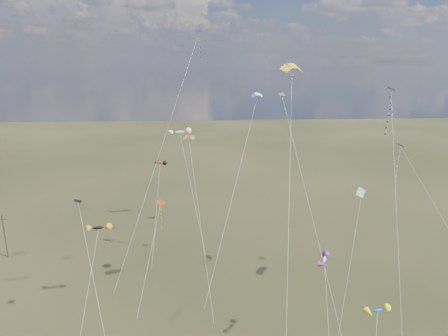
{
  "coord_description": "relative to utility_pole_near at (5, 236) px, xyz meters",
  "views": [
    {
      "loc": [
        -3.81,
        -37.41,
        33.81
      ],
      "look_at": [
        0.0,
        18.0,
        19.0
      ],
      "focal_mm": 32.0,
      "sensor_mm": 36.0,
      "label": 1
    }
  ],
  "objects": [
    {
      "name": "diamond_red_low",
      "position": [
        28.55,
        -11.87,
        7.3
      ],
      "size": [
        3.89,
        9.42,
        14.03
      ],
      "color": "#A72507",
      "rests_on": "ground"
    },
    {
      "name": "utility_pole_near",
      "position": [
        0.0,
        0.0,
        0.0
      ],
      "size": [
        1.4,
        0.2,
        8.0
      ],
      "color": "black",
      "rests_on": "ground"
    },
    {
      "name": "parafoil_tricolor",
      "position": [
        32.98,
        -5.7,
        18.19
      ],
      "size": [
        4.1,
        16.88,
        22.96
      ],
      "color": "yellow",
      "rests_on": "ground"
    },
    {
      "name": "novelty_orange_black",
      "position": [
        27.26,
        4.82,
        11.56
      ],
      "size": [
        2.57,
        12.62,
        16.21
      ],
      "color": "#ED470B",
      "rests_on": "ground"
    },
    {
      "name": "diamond_navy_right",
      "position": [
        62.65,
        -15.73,
        14.36
      ],
      "size": [
        10.92,
        14.61,
        22.86
      ],
      "color": "#090F50",
      "rests_on": "ground"
    },
    {
      "name": "parafoil_striped",
      "position": [
        56.84,
        -16.3,
        12.55
      ],
      "size": [
        6.63,
        10.53,
        17.35
      ],
      "color": "gold",
      "rests_on": "ground"
    },
    {
      "name": "novelty_black_orange",
      "position": [
        20.85,
        -17.17,
        8.32
      ],
      "size": [
        3.1,
        9.19,
        12.95
      ],
      "color": "black",
      "rests_on": "ground"
    },
    {
      "name": "parafoil_yellow",
      "position": [
        44.57,
        -23.75,
        29.14
      ],
      "size": [
        6.97,
        27.33,
        34.07
      ],
      "color": "gold",
      "rests_on": "ground"
    },
    {
      "name": "diamond_black_mid",
      "position": [
        22.03,
        -26.53,
        9.27
      ],
      "size": [
        5.58,
        10.33,
        18.71
      ],
      "color": "black",
      "rests_on": "ground"
    },
    {
      "name": "novelty_white_purple",
      "position": [
        47.87,
        -28.71,
        8.78
      ],
      "size": [
        2.62,
        12.71,
        13.37
      ],
      "color": "silver",
      "rests_on": "ground"
    },
    {
      "name": "novelty_blue_yellow",
      "position": [
        50.15,
        -37.14,
        8.05
      ],
      "size": [
        5.36,
        10.3,
        12.63
      ],
      "color": "#0F32A9",
      "rests_on": "ground"
    },
    {
      "name": "novelty_redwhite_stripe",
      "position": [
        30.83,
        11.04,
        16.25
      ],
      "size": [
        6.7,
        14.84,
        21.08
      ],
      "color": "red",
      "rests_on": "ground"
    },
    {
      "name": "diamond_navy_tall",
      "position": [
        33.75,
        3.11,
        29.57
      ],
      "size": [
        14.32,
        18.5,
        39.12
      ],
      "color": "#101754",
      "rests_on": "ground"
    },
    {
      "name": "diamond_orange_center",
      "position": [
        47.7,
        -18.22,
        15.62
      ],
      "size": [
        5.54,
        19.22,
        29.63
      ],
      "color": "#BF4F19",
      "rests_on": "ground"
    },
    {
      "name": "diamond_black_high",
      "position": [
        58.33,
        -19.29,
        21.96
      ],
      "size": [
        6.89,
        23.46,
        30.73
      ],
      "color": "black",
      "rests_on": "ground"
    },
    {
      "name": "parafoil_blue_white",
      "position": [
        44.7,
        2.42,
        24.02
      ],
      "size": [
        11.2,
        21.66,
        28.92
      ],
      "color": "blue",
      "rests_on": "ground"
    }
  ]
}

